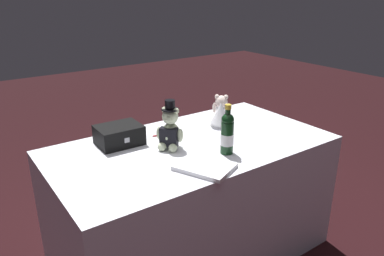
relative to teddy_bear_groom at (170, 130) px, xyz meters
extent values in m
plane|color=black|center=(0.14, -0.02, -0.90)|extent=(12.00, 12.00, 0.00)
cube|color=white|center=(0.14, -0.02, -0.50)|extent=(1.67, 0.90, 0.79)
ellipsoid|color=beige|center=(0.01, 0.01, -0.03)|extent=(0.12, 0.11, 0.15)
cube|color=black|center=(-0.02, -0.01, -0.03)|extent=(0.10, 0.11, 0.11)
sphere|color=beige|center=(0.01, 0.01, 0.08)|extent=(0.09, 0.09, 0.09)
sphere|color=beige|center=(-0.02, -0.02, 0.07)|extent=(0.04, 0.04, 0.04)
sphere|color=beige|center=(-0.01, 0.03, 0.12)|extent=(0.04, 0.04, 0.04)
sphere|color=beige|center=(0.03, -0.02, 0.12)|extent=(0.04, 0.04, 0.04)
ellipsoid|color=beige|center=(-0.04, 0.04, -0.02)|extent=(0.04, 0.04, 0.08)
ellipsoid|color=beige|center=(0.04, -0.05, -0.02)|extent=(0.04, 0.04, 0.08)
sphere|color=beige|center=(-0.06, -0.01, -0.08)|extent=(0.05, 0.05, 0.05)
sphere|color=beige|center=(-0.02, -0.06, -0.08)|extent=(0.05, 0.05, 0.05)
cylinder|color=black|center=(0.01, 0.01, 0.12)|extent=(0.10, 0.10, 0.01)
cylinder|color=black|center=(0.01, 0.01, 0.15)|extent=(0.06, 0.06, 0.05)
cone|color=white|center=(0.49, 0.13, -0.05)|extent=(0.17, 0.17, 0.13)
ellipsoid|color=white|center=(0.49, 0.13, 0.01)|extent=(0.08, 0.07, 0.06)
sphere|color=beige|center=(0.49, 0.13, 0.05)|extent=(0.08, 0.08, 0.08)
sphere|color=beige|center=(0.51, 0.16, 0.05)|extent=(0.03, 0.03, 0.03)
sphere|color=beige|center=(0.51, 0.11, 0.09)|extent=(0.03, 0.03, 0.03)
sphere|color=beige|center=(0.46, 0.15, 0.09)|extent=(0.03, 0.03, 0.03)
ellipsoid|color=beige|center=(0.54, 0.11, 0.00)|extent=(0.03, 0.03, 0.07)
ellipsoid|color=beige|center=(0.47, 0.18, 0.00)|extent=(0.03, 0.03, 0.07)
cone|color=white|center=(0.45, 0.10, -0.01)|extent=(0.18, 0.18, 0.14)
cylinder|color=black|center=(0.22, -0.24, -0.02)|extent=(0.07, 0.07, 0.18)
sphere|color=black|center=(0.22, -0.24, 0.09)|extent=(0.07, 0.07, 0.07)
cylinder|color=black|center=(0.22, -0.24, 0.13)|extent=(0.03, 0.03, 0.07)
cylinder|color=gold|center=(0.22, -0.24, 0.16)|extent=(0.03, 0.03, 0.03)
cylinder|color=white|center=(0.22, -0.24, -0.03)|extent=(0.07, 0.07, 0.06)
cylinder|color=maroon|center=(0.06, 0.19, -0.11)|extent=(0.13, 0.04, 0.01)
cone|color=silver|center=(0.00, 0.21, -0.11)|extent=(0.01, 0.01, 0.01)
cube|color=black|center=(-0.22, 0.22, -0.05)|extent=(0.26, 0.21, 0.11)
cube|color=#B7B7BF|center=(-0.21, 0.12, -0.05)|extent=(0.03, 0.01, 0.03)
cube|color=white|center=(0.00, -0.33, -0.10)|extent=(0.30, 0.34, 0.02)
camera|label=1|loc=(-1.03, -1.68, 0.76)|focal=34.69mm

